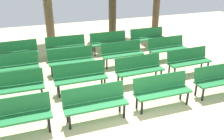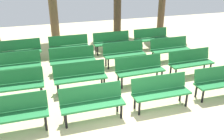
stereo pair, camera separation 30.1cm
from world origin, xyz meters
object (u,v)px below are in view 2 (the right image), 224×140
bench_r0_c0 (13,112)px  bench_r3_c1 (69,45)px  bench_r2_c3 (170,47)px  bench_r3_c0 (20,50)px  bench_r0_c3 (220,80)px  bench_r0_c1 (92,101)px  bench_r2_c2 (124,52)px  bench_r3_c2 (112,41)px  bench_r0_c2 (160,90)px  bench_r3_c3 (151,37)px  bench_r2_c0 (16,64)px  bench_r2_c1 (72,58)px  bench_r1_c2 (140,68)px  bench_r1_c1 (80,75)px  bench_r1_c0 (15,83)px  bench_r1_c3 (190,61)px

bench_r0_c0 → bench_r3_c1: same height
bench_r2_c3 → bench_r0_c0: bearing=-153.6°
bench_r3_c0 → bench_r0_c3: bearing=-39.6°
bench_r0_c1 → bench_r0_c3: (3.85, 0.06, 0.00)m
bench_r0_c0 → bench_r2_c2: bearing=38.7°
bench_r3_c2 → bench_r0_c3: bearing=-66.4°
bench_r0_c2 → bench_r3_c3: (1.85, 4.58, 0.00)m
bench_r3_c2 → bench_r2_c0: bearing=-159.0°
bench_r2_c1 → bench_r3_c1: bearing=88.2°
bench_r2_c2 → bench_r3_c0: 4.07m
bench_r0_c1 → bench_r2_c2: bearing=57.6°
bench_r1_c2 → bench_r3_c1: size_ratio=1.00×
bench_r0_c3 → bench_r1_c1: 4.16m
bench_r3_c1 → bench_r1_c0: bearing=-121.6°
bench_r1_c3 → bench_r3_c0: same height
bench_r2_c1 → bench_r2_c3: same height
bench_r2_c3 → bench_r3_c2: 2.47m
bench_r3_c1 → bench_r1_c1: bearing=-89.9°
bench_r0_c3 → bench_r1_c3: same height
bench_r0_c0 → bench_r2_c2: size_ratio=0.99×
bench_r2_c3 → bench_r3_c1: 4.10m
bench_r2_c2 → bench_r3_c3: (1.83, 1.51, 0.00)m
bench_r1_c1 → bench_r3_c1: 2.98m
bench_r1_c1 → bench_r3_c0: 3.47m
bench_r0_c0 → bench_r1_c1: size_ratio=1.00×
bench_r3_c2 → bench_r1_c3: bearing=-56.3°
bench_r1_c1 → bench_r3_c3: bearing=38.8°
bench_r1_c0 → bench_r2_c2: size_ratio=1.00×
bench_r1_c0 → bench_r3_c3: size_ratio=1.00×
bench_r1_c0 → bench_r1_c3: (5.76, 0.06, 0.00)m
bench_r3_c3 → bench_r0_c3: bearing=-89.3°
bench_r0_c1 → bench_r2_c2: size_ratio=1.00×
bench_r0_c0 → bench_r3_c2: same height
bench_r3_c2 → bench_r1_c1: bearing=-122.8°
bench_r0_c1 → bench_r1_c1: 1.57m
bench_r0_c1 → bench_r1_c1: size_ratio=1.00×
bench_r1_c0 → bench_r2_c1: 2.39m
bench_r0_c0 → bench_r1_c0: (-0.04, 1.51, 0.00)m
bench_r2_c2 → bench_r3_c1: 2.39m
bench_r0_c3 → bench_r3_c3: (-0.10, 4.53, 0.00)m
bench_r1_c3 → bench_r3_c2: bearing=121.9°
bench_r0_c0 → bench_r2_c2: (3.79, 3.04, 0.00)m
bench_r0_c1 → bench_r1_c1: bearing=90.5°
bench_r1_c1 → bench_r1_c2: 1.94m
bench_r2_c2 → bench_r1_c1: bearing=-143.3°
bench_r1_c2 → bench_r2_c2: same height
bench_r0_c1 → bench_r3_c1: size_ratio=1.00×
bench_r0_c3 → bench_r2_c1: same height
bench_r0_c0 → bench_r0_c2: bearing=-0.5°
bench_r0_c0 → bench_r1_c2: same height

